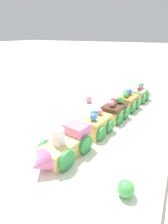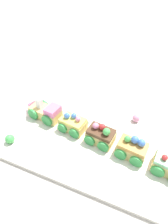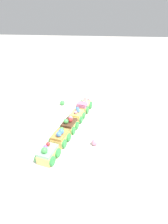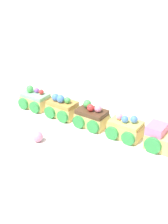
{
  "view_description": "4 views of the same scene",
  "coord_description": "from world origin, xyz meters",
  "px_view_note": "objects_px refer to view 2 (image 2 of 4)",
  "views": [
    {
      "loc": [
        0.42,
        0.18,
        0.24
      ],
      "look_at": [
        0.01,
        -0.04,
        0.03
      ],
      "focal_mm": 28.0,
      "sensor_mm": 36.0,
      "label": 1
    },
    {
      "loc": [
        -0.11,
        0.37,
        0.42
      ],
      "look_at": [
        0.04,
        0.01,
        0.08
      ],
      "focal_mm": 28.0,
      "sensor_mm": 36.0,
      "label": 2
    },
    {
      "loc": [
        -0.65,
        -0.14,
        0.45
      ],
      "look_at": [
        0.03,
        -0.02,
        0.08
      ],
      "focal_mm": 28.0,
      "sensor_mm": 36.0,
      "label": 3
    },
    {
      "loc": [
        0.26,
        -0.6,
        0.41
      ],
      "look_at": [
        -0.04,
        0.02,
        0.06
      ],
      "focal_mm": 50.0,
      "sensor_mm": 36.0,
      "label": 4
    }
  ],
  "objects_px": {
    "gumball_pink": "(136,118)",
    "gumball_green": "(10,139)",
    "cake_car_caramel": "(132,148)",
    "cake_car_lemon": "(73,124)",
    "cake_car_chocolate": "(101,135)",
    "cake_train_locomotive": "(43,111)"
  },
  "relations": [
    {
      "from": "cake_car_lemon",
      "to": "gumball_green",
      "type": "height_order",
      "value": "cake_car_lemon"
    },
    {
      "from": "cake_car_lemon",
      "to": "cake_car_chocolate",
      "type": "xyz_separation_m",
      "value": [
        -0.1,
        0.01,
        0.0
      ]
    },
    {
      "from": "cake_car_caramel",
      "to": "gumball_pink",
      "type": "relative_size",
      "value": 3.34
    },
    {
      "from": "cake_train_locomotive",
      "to": "gumball_pink",
      "type": "height_order",
      "value": "cake_train_locomotive"
    },
    {
      "from": "cake_car_lemon",
      "to": "gumball_green",
      "type": "bearing_deg",
      "value": 46.81
    },
    {
      "from": "cake_car_caramel",
      "to": "gumball_green",
      "type": "bearing_deg",
      "value": 23.46
    },
    {
      "from": "cake_train_locomotive",
      "to": "cake_car_chocolate",
      "type": "height_order",
      "value": "cake_train_locomotive"
    },
    {
      "from": "cake_car_lemon",
      "to": "gumball_pink",
      "type": "height_order",
      "value": "cake_car_lemon"
    },
    {
      "from": "cake_car_caramel",
      "to": "gumball_green",
      "type": "height_order",
      "value": "cake_car_caramel"
    },
    {
      "from": "cake_train_locomotive",
      "to": "gumball_green",
      "type": "height_order",
      "value": "cake_train_locomotive"
    },
    {
      "from": "cake_train_locomotive",
      "to": "gumball_green",
      "type": "xyz_separation_m",
      "value": [
        0.03,
        0.14,
        -0.01
      ]
    },
    {
      "from": "gumball_green",
      "to": "gumball_pink",
      "type": "bearing_deg",
      "value": -144.88
    },
    {
      "from": "gumball_green",
      "to": "cake_car_chocolate",
      "type": "bearing_deg",
      "value": -156.64
    },
    {
      "from": "cake_car_caramel",
      "to": "cake_car_chocolate",
      "type": "bearing_deg",
      "value": 0.37
    },
    {
      "from": "cake_car_chocolate",
      "to": "cake_train_locomotive",
      "type": "bearing_deg",
      "value": -0.02
    },
    {
      "from": "cake_train_locomotive",
      "to": "cake_car_chocolate",
      "type": "relative_size",
      "value": 1.68
    },
    {
      "from": "cake_train_locomotive",
      "to": "cake_car_chocolate",
      "type": "bearing_deg",
      "value": 179.98
    },
    {
      "from": "cake_car_lemon",
      "to": "cake_car_caramel",
      "type": "relative_size",
      "value": 1.0
    },
    {
      "from": "cake_car_lemon",
      "to": "cake_car_chocolate",
      "type": "bearing_deg",
      "value": 179.9
    },
    {
      "from": "gumball_pink",
      "to": "gumball_green",
      "type": "xyz_separation_m",
      "value": [
        0.33,
        0.23,
        0.0
      ]
    },
    {
      "from": "cake_train_locomotive",
      "to": "cake_car_caramel",
      "type": "distance_m",
      "value": 0.31
    },
    {
      "from": "cake_car_caramel",
      "to": "gumball_green",
      "type": "distance_m",
      "value": 0.35
    }
  ]
}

